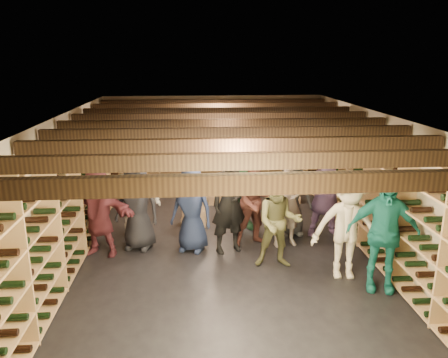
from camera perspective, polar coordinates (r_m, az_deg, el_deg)
ground at (r=7.91m, az=0.15°, el=-9.31°), size 8.00×8.00×0.00m
walls at (r=7.48m, az=0.16°, el=-0.94°), size 5.52×8.02×2.40m
ceiling at (r=7.23m, az=0.17°, el=8.21°), size 5.50×8.00×0.01m
ceiling_joists at (r=7.25m, az=0.17°, el=7.11°), size 5.40×7.12×0.18m
wine_rack_left at (r=7.77m, az=-19.12°, el=-2.16°), size 0.32×7.50×2.15m
wine_rack_right at (r=8.12m, az=18.57°, el=-1.37°), size 0.32×7.50×2.15m
wine_rack_back at (r=11.22m, az=-1.30°, el=4.01°), size 4.70×0.30×2.15m
crate_stack_left at (r=8.96m, az=-3.84°, el=-3.92°), size 0.54×0.39×0.68m
crate_stack_right at (r=10.24m, az=-0.69°, el=-1.37°), size 0.51×0.34×0.68m
crate_loose at (r=10.52m, az=8.48°, el=-2.54°), size 0.53×0.38×0.17m
person_0 at (r=7.88m, az=-11.27°, el=-3.35°), size 0.91×0.73×1.62m
person_1 at (r=7.57m, az=0.68°, el=-3.08°), size 0.77×0.65×1.81m
person_2 at (r=7.12m, az=7.17°, el=-5.62°), size 0.80×0.65×1.54m
person_3 at (r=6.95m, az=15.79°, el=-5.98°), size 1.15×0.74×1.69m
person_4 at (r=6.75m, az=20.06°, el=-6.65°), size 1.11×0.68×1.76m
person_5 at (r=7.80m, az=-16.09°, el=-4.17°), size 1.51×0.86×1.55m
person_6 at (r=7.69m, az=-4.26°, el=-3.98°), size 0.87×0.72×1.52m
person_7 at (r=7.91m, az=8.25°, el=-2.82°), size 0.71×0.56×1.71m
person_8 at (r=7.86m, az=4.26°, el=-2.94°), size 0.94×0.81×1.67m
person_9 at (r=8.48m, az=-12.10°, el=-1.70°), size 1.22×0.87×1.72m
person_10 at (r=8.59m, az=2.32°, el=-0.66°), size 1.18×0.81×1.85m
person_11 at (r=8.55m, az=13.20°, el=-1.45°), size 1.64×0.54×1.77m
person_12 at (r=8.44m, az=8.75°, el=-1.86°), size 0.89×0.67×1.65m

